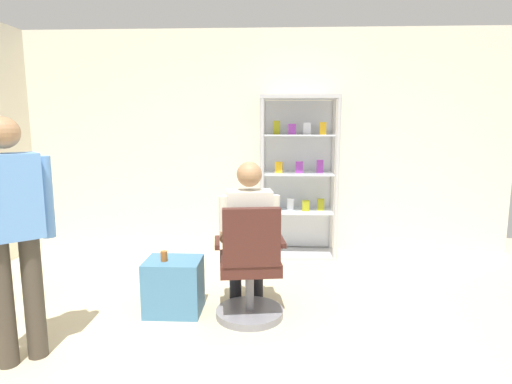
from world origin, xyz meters
TOP-DOWN VIEW (x-y plane):
  - back_wall at (0.00, 3.00)m, footprint 6.00×0.10m
  - display_cabinet_main at (0.40, 2.76)m, footprint 0.90×0.45m
  - office_chair at (-0.07, 0.96)m, footprint 0.60×0.56m
  - seated_shopkeeper at (-0.09, 1.12)m, footprint 0.53×0.60m
  - storage_crate at (-0.72, 1.07)m, footprint 0.46×0.37m
  - tea_glass at (-0.79, 1.04)m, footprint 0.06×0.06m
  - standing_customer at (-1.57, 0.28)m, footprint 0.42×0.40m

SIDE VIEW (x-z plane):
  - storage_crate at x=-0.72m, z-range 0.00..0.46m
  - office_chair at x=-0.07m, z-range -0.09..0.87m
  - tea_glass at x=-0.79m, z-range 0.46..0.54m
  - seated_shopkeeper at x=-0.09m, z-range 0.07..1.36m
  - standing_customer at x=-1.57m, z-range 0.12..1.75m
  - display_cabinet_main at x=0.40m, z-range 0.01..1.91m
  - back_wall at x=0.00m, z-range 0.00..2.70m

